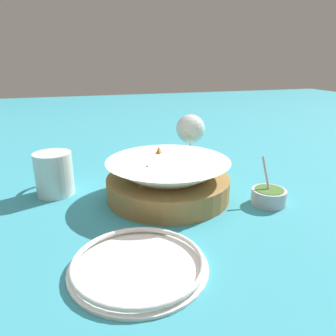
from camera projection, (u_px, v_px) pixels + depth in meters
ground_plane at (172, 196)px, 0.71m from camera, size 4.00×4.00×0.00m
food_basket at (168, 181)px, 0.70m from camera, size 0.26×0.26×0.10m
sauce_cup at (269, 196)px, 0.67m from camera, size 0.07×0.07×0.09m
wine_glass at (190, 131)px, 0.87m from camera, size 0.08×0.08×0.15m
beer_mug at (54, 175)px, 0.71m from camera, size 0.12×0.08×0.09m
side_plate at (138, 264)px, 0.47m from camera, size 0.20×0.20×0.01m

